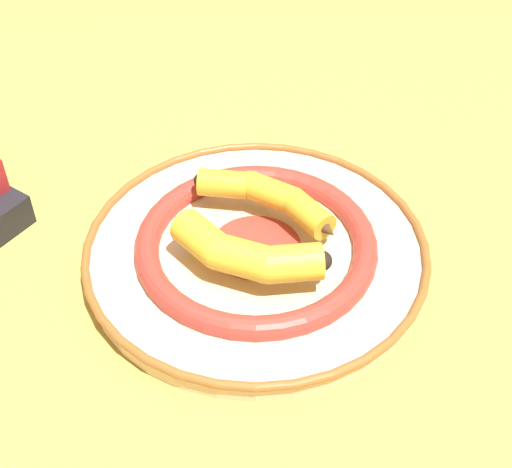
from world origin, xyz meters
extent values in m
plane|color=gold|center=(0.00, 0.00, 0.00)|extent=(2.80, 2.80, 0.00)
cylinder|color=beige|center=(-0.02, 0.04, 0.01)|extent=(0.37, 0.37, 0.02)
torus|color=#AD382D|center=(-0.02, 0.04, 0.03)|extent=(0.26, 0.26, 0.03)
cylinder|color=#AD382D|center=(-0.02, 0.04, 0.02)|extent=(0.10, 0.10, 0.00)
torus|color=#995B28|center=(-0.02, 0.04, 0.02)|extent=(0.38, 0.38, 0.01)
cylinder|color=gold|center=(0.03, 0.01, 0.06)|extent=(0.04, 0.06, 0.03)
cylinder|color=gold|center=(0.03, 0.06, 0.06)|extent=(0.04, 0.06, 0.03)
cylinder|color=gold|center=(0.00, 0.11, 0.06)|extent=(0.06, 0.06, 0.03)
sphere|color=gold|center=(0.03, 0.04, 0.06)|extent=(0.03, 0.03, 0.03)
sphere|color=gold|center=(0.02, 0.09, 0.06)|extent=(0.03, 0.03, 0.03)
cone|color=#472D19|center=(0.03, -0.02, 0.06)|extent=(0.03, 0.03, 0.02)
sphere|color=black|center=(-0.01, 0.13, 0.06)|extent=(0.02, 0.02, 0.02)
cylinder|color=yellow|center=(-0.08, 0.06, 0.06)|extent=(0.04, 0.06, 0.04)
cylinder|color=yellow|center=(-0.07, 0.01, 0.06)|extent=(0.06, 0.07, 0.04)
cylinder|color=yellow|center=(-0.04, -0.03, 0.06)|extent=(0.07, 0.06, 0.04)
sphere|color=yellow|center=(-0.08, 0.03, 0.06)|extent=(0.04, 0.04, 0.04)
sphere|color=yellow|center=(-0.06, -0.02, 0.06)|extent=(0.04, 0.04, 0.04)
cone|color=#472D19|center=(-0.08, 0.09, 0.06)|extent=(0.03, 0.04, 0.03)
sphere|color=black|center=(-0.02, -0.05, 0.06)|extent=(0.02, 0.02, 0.02)
camera|label=1|loc=(-0.42, -0.36, 0.56)|focal=50.00mm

